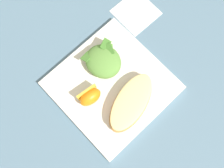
# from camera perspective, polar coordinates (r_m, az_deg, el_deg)

# --- Properties ---
(ground) EXTENTS (3.00, 3.00, 0.00)m
(ground) POSITION_cam_1_polar(r_m,az_deg,el_deg) (0.74, -0.00, -0.51)
(ground) COLOR slate
(white_plate) EXTENTS (0.28, 0.28, 0.02)m
(white_plate) POSITION_cam_1_polar(r_m,az_deg,el_deg) (0.73, -0.00, -0.36)
(white_plate) COLOR white
(white_plate) RESTS_ON ground
(cheesy_pizza_bread) EXTENTS (0.12, 0.19, 0.04)m
(cheesy_pizza_bread) POSITION_cam_1_polar(r_m,az_deg,el_deg) (0.70, 4.22, -3.63)
(cheesy_pizza_bread) COLOR #B77F42
(cheesy_pizza_bread) RESTS_ON white_plate
(green_salad_pile) EXTENTS (0.10, 0.10, 0.04)m
(green_salad_pile) POSITION_cam_1_polar(r_m,az_deg,el_deg) (0.73, -1.84, 4.80)
(green_salad_pile) COLOR #5B8E3D
(green_salad_pile) RESTS_ON white_plate
(orange_wedge_front) EXTENTS (0.04, 0.06, 0.04)m
(orange_wedge_front) POSITION_cam_1_polar(r_m,az_deg,el_deg) (0.70, -4.65, -2.62)
(orange_wedge_front) COLOR orange
(orange_wedge_front) RESTS_ON white_plate
(paper_napkin) EXTENTS (0.11, 0.11, 0.00)m
(paper_napkin) POSITION_cam_1_polar(r_m,az_deg,el_deg) (0.83, 5.01, 14.69)
(paper_napkin) COLOR white
(paper_napkin) RESTS_ON ground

